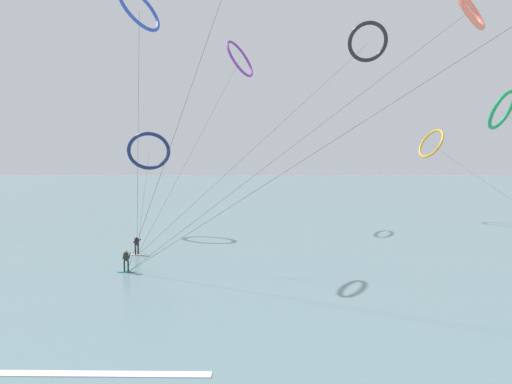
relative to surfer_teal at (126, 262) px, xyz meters
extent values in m
cube|color=slate|center=(9.68, 80.06, -0.78)|extent=(400.00, 200.00, 0.08)
ellipsoid|color=teal|center=(0.00, -0.01, -0.71)|extent=(1.40, 0.40, 0.06)
cylinder|color=#1E2823|center=(0.14, 0.00, -0.28)|extent=(0.12, 0.12, 0.80)
cylinder|color=#1E2823|center=(-0.14, -0.01, -0.28)|extent=(0.12, 0.12, 0.80)
cube|color=#1E2823|center=(0.00, -0.01, 0.43)|extent=(0.33, 0.21, 0.62)
sphere|color=tan|center=(0.00, -0.01, 0.85)|extent=(0.22, 0.22, 0.22)
cylinder|color=#1E2823|center=(0.22, 0.12, 0.48)|extent=(0.11, 0.51, 0.39)
cylinder|color=#1E2823|center=(-0.22, 0.10, 0.48)|extent=(0.11, 0.51, 0.39)
ellipsoid|color=silver|center=(-0.80, 6.21, -0.71)|extent=(1.40, 0.40, 0.06)
cylinder|color=black|center=(-0.90, 6.11, -0.28)|extent=(0.12, 0.12, 0.80)
cylinder|color=black|center=(-0.71, 6.31, -0.28)|extent=(0.12, 0.12, 0.80)
cube|color=black|center=(-0.80, 6.21, 0.43)|extent=(0.37, 0.37, 0.62)
sphere|color=tan|center=(-0.80, 6.21, 0.85)|extent=(0.22, 0.22, 0.22)
cylinder|color=black|center=(-0.96, 6.17, 0.48)|extent=(0.42, 0.42, 0.39)
cylinder|color=black|center=(-0.65, 6.49, 0.48)|extent=(0.42, 0.42, 0.39)
torus|color=#EA7260|center=(26.49, 3.81, 19.49)|extent=(4.38, 4.54, 3.71)
cylinder|color=#3F3F3F|center=(13.24, 1.90, 9.23)|extent=(26.50, 3.85, 20.11)
cylinder|color=#3F3F3F|center=(11.41, -5.65, 6.88)|extent=(22.84, 11.31, 15.42)
torus|color=black|center=(21.62, 17.67, 20.18)|extent=(4.51, 2.50, 4.15)
cylinder|color=#3F3F3F|center=(10.41, 11.94, 9.58)|extent=(22.45, 11.49, 20.81)
torus|color=purple|center=(7.41, 27.94, 20.44)|extent=(4.85, 6.12, 4.94)
cylinder|color=#3F3F3F|center=(3.30, 17.08, 9.73)|extent=(8.24, 21.75, 21.11)
torus|color=navy|center=(-2.34, 18.11, 8.43)|extent=(5.13, 3.44, 4.34)
cylinder|color=#3F3F3F|center=(-1.57, 12.16, 3.70)|extent=(1.57, 11.92, 9.06)
torus|color=#199351|center=(36.11, 17.20, 12.85)|extent=(4.99, 4.90, 4.26)
torus|color=#2647B7|center=(-0.12, 5.85, 20.14)|extent=(4.23, 5.09, 4.02)
cylinder|color=#3F3F3F|center=(-0.46, 6.03, 9.58)|extent=(0.71, 0.40, 20.81)
torus|color=orange|center=(33.19, 30.05, 9.58)|extent=(3.56, 4.87, 4.00)
cylinder|color=#3F3F3F|center=(31.70, 6.90, 4.30)|extent=(3.02, 46.31, 10.27)
cylinder|color=#3F3F3F|center=(4.14, -1.91, 9.60)|extent=(8.32, 3.84, 20.84)
cube|color=white|center=(0.20, -16.64, -0.76)|extent=(15.60, 0.66, 0.12)
camera|label=1|loc=(9.86, -34.93, 7.88)|focal=33.53mm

